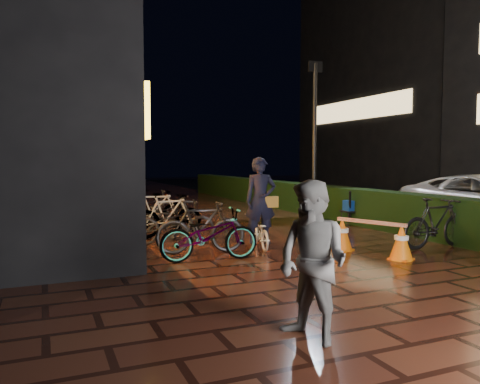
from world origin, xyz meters
name	(u,v)px	position (x,y,z in m)	size (l,w,h in m)	color
ground	(348,262)	(0.00, 0.00, 0.00)	(80.00, 80.00, 0.00)	#381911
asphalt_road	(475,212)	(9.00, 5.00, 0.00)	(11.00, 60.00, 0.01)	black
hedge	(291,196)	(3.30, 8.00, 0.50)	(0.70, 20.00, 1.00)	black
bystander_person	(313,262)	(-2.53, -2.87, 0.82)	(0.79, 0.62, 1.63)	slate
lamp_post_hedge	(314,133)	(2.68, 5.48, 2.63)	(0.46, 0.14, 4.79)	black
lamp_post_sf	(130,119)	(-2.59, 7.02, 3.01)	(0.52, 0.15, 5.46)	black
cyclist	(260,215)	(-0.90, 1.79, 0.70)	(0.72, 1.37, 1.88)	silver
traffic_barrier	(370,238)	(0.78, 0.39, 0.34)	(0.96, 1.64, 0.67)	orange
cart_assembly	(351,207)	(2.95, 3.95, 0.51)	(0.56, 0.54, 0.99)	black
parked_bikes_storefront	(171,217)	(-2.28, 3.72, 0.49)	(2.07, 6.16, 1.05)	black
parked_bikes_hedge	(474,229)	(2.51, -0.48, 0.53)	(1.83, 2.30, 1.05)	black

